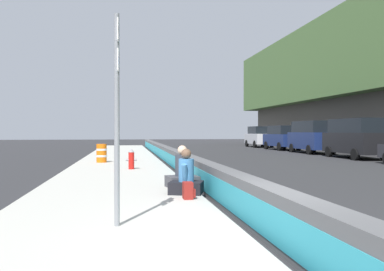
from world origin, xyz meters
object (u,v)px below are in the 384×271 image
seated_person_foreground (186,180)px  parked_car_fourth (355,137)px  route_sign_post (117,104)px  seated_person_middle (182,174)px  construction_barrel (102,153)px  parked_car_midline (312,136)px  fire_hydrant (131,159)px  parked_car_far (282,137)px  backpack (188,191)px  parked_car_farther (259,136)px

seated_person_foreground → parked_car_fourth: (13.26, -13.02, 0.85)m
route_sign_post → seated_person_middle: (4.43, -1.75, -1.69)m
route_sign_post → parked_car_fourth: bearing=-41.7°
construction_barrel → parked_car_midline: parked_car_midline is taller
seated_person_foreground → fire_hydrant: bearing=10.7°
construction_barrel → parked_car_midline: bearing=-61.8°
route_sign_post → parked_car_fourth: 22.13m
parked_car_fourth → parked_car_far: bearing=0.3°
route_sign_post → seated_person_middle: route_sign_post is taller
construction_barrel → parked_car_fourth: 15.98m
seated_person_middle → parked_car_far: size_ratio=0.25×
seated_person_middle → construction_barrel: 10.09m
parked_car_midline → route_sign_post: bearing=146.9°
seated_person_foreground → parked_car_midline: bearing=-34.0°
route_sign_post → fire_hydrant: bearing=-2.2°
route_sign_post → parked_car_far: (28.41, -14.64, -1.03)m
backpack → parked_car_fourth: bearing=-43.0°
construction_barrel → parked_car_fourth: size_ratio=0.18×
seated_person_foreground → seated_person_middle: (1.16, -0.06, 0.01)m
seated_person_middle → backpack: (-1.97, 0.14, -0.18)m
seated_person_foreground → seated_person_middle: size_ratio=0.96×
parked_car_far → backpack: bearing=153.4°
seated_person_middle → construction_barrel: bearing=16.3°
fire_hydrant → route_sign_post: bearing=177.8°
fire_hydrant → parked_car_far: 23.16m
fire_hydrant → parked_car_fourth: size_ratio=0.17×
seated_person_foreground → parked_car_farther: (31.55, -12.91, 0.68)m
seated_person_foreground → parked_car_far: size_ratio=0.24×
seated_person_foreground → parked_car_farther: parked_car_farther is taller
backpack → parked_car_farther: bearing=-21.9°
construction_barrel → parked_car_farther: (20.70, -15.68, 0.56)m
parked_car_farther → parked_car_midline: bearing=-179.5°
seated_person_foreground → seated_person_middle: seated_person_middle is taller
parked_car_far → parked_car_farther: same height
fire_hydrant → seated_person_foreground: bearing=-169.3°
parked_car_midline → parked_car_farther: parked_car_midline is taller
route_sign_post → parked_car_fourth: (16.52, -14.71, -0.86)m
fire_hydrant → seated_person_foreground: (-6.90, -1.30, -0.09)m
parked_car_farther → seated_person_middle: bearing=157.1°
route_sign_post → parked_car_farther: route_sign_post is taller
parked_car_fourth → parked_car_farther: (18.29, 0.11, -0.17)m
route_sign_post → parked_car_far: 31.97m
fire_hydrant → parked_car_fourth: parked_car_fourth is taller
fire_hydrant → parked_car_midline: 18.97m
parked_car_fourth → parked_car_midline: size_ratio=1.00×
seated_person_foreground → parked_car_midline: (19.31, -13.03, 0.85)m
parked_car_midline → construction_barrel: bearing=118.2°
fire_hydrant → seated_person_foreground: seated_person_foreground is taller
backpack → parked_car_midline: size_ratio=0.08×
backpack → parked_car_fourth: 19.24m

